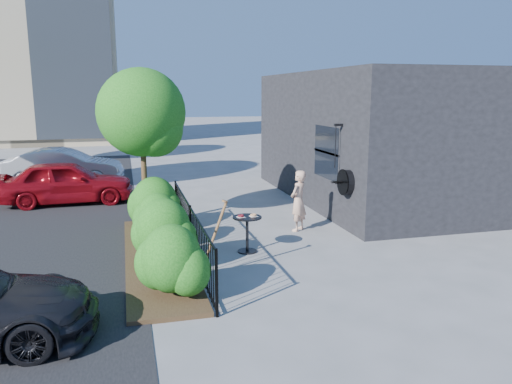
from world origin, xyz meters
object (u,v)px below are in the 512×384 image
object	(u,v)px
patio_tree	(144,118)
shovel	(213,243)
car_red	(67,182)
car_silver	(64,167)
cafe_table	(247,228)
woman	(298,201)

from	to	relation	value
patio_tree	shovel	bearing A→B (deg)	-76.32
patio_tree	car_red	bearing A→B (deg)	124.77
shovel	car_silver	distance (m)	11.21
cafe_table	car_red	bearing A→B (deg)	124.86
patio_tree	car_red	xyz separation A→B (m)	(-2.30, 3.31, -2.09)
cafe_table	shovel	bearing A→B (deg)	-127.97
patio_tree	woman	size ratio (longest dim) A/B	2.60
cafe_table	car_silver	bearing A→B (deg)	116.49
patio_tree	cafe_table	bearing A→B (deg)	-55.04
car_silver	patio_tree	bearing A→B (deg)	-152.46
shovel	car_red	distance (m)	8.03
car_red	car_silver	size ratio (longest dim) A/B	0.94
car_silver	shovel	bearing A→B (deg)	-155.69
woman	car_red	xyz separation A→B (m)	(-5.88, 4.74, -0.09)
patio_tree	woman	world-z (taller)	patio_tree
shovel	car_silver	size ratio (longest dim) A/B	0.36
woman	shovel	world-z (taller)	woman
woman	car_red	world-z (taller)	woman
woman	car_silver	distance (m)	10.18
car_red	car_silver	xyz separation A→B (m)	(-0.42, 3.26, 0.02)
cafe_table	woman	xyz separation A→B (m)	(1.63, 1.35, 0.21)
cafe_table	shovel	size ratio (longest dim) A/B	0.56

